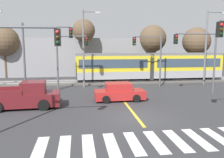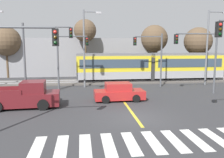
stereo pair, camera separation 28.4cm
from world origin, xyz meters
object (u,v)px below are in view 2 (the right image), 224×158
(street_lamp_east, at_px, (209,43))
(bare_tree_west, at_px, (85,31))
(light_rail_tram, at_px, (150,65))
(traffic_light_far_left, at_px, (68,52))
(street_lamp_centre, at_px, (86,44))
(bare_tree_east, at_px, (154,39))
(traffic_light_near_left, at_px, (12,59))
(bare_tree_far_east, at_px, (198,41))
(traffic_light_mid_left, at_px, (41,48))
(pickup_truck, at_px, (24,97))
(bare_tree_far_west, at_px, (6,41))
(traffic_light_mid_right, at_px, (202,51))
(sedan_crossing, at_px, (119,92))
(traffic_light_far_right, at_px, (152,52))

(street_lamp_east, distance_m, bare_tree_west, 16.04)
(light_rail_tram, xyz_separation_m, traffic_light_far_left, (-9.96, -4.33, 1.86))
(light_rail_tram, distance_m, street_lamp_centre, 9.11)
(street_lamp_east, relative_size, bare_tree_west, 1.05)
(street_lamp_centre, xyz_separation_m, bare_tree_east, (10.35, 8.76, 0.82))
(traffic_light_near_left, bearing_deg, bare_tree_far_east, 45.02)
(traffic_light_mid_left, bearing_deg, bare_tree_east, 43.76)
(pickup_truck, distance_m, bare_tree_far_west, 18.60)
(traffic_light_mid_right, xyz_separation_m, traffic_light_near_left, (-14.79, -8.52, -0.14))
(sedan_crossing, distance_m, bare_tree_east, 17.98)
(traffic_light_far_right, height_order, traffic_light_mid_right, traffic_light_mid_right)
(sedan_crossing, distance_m, traffic_light_near_left, 9.96)
(bare_tree_east, bearing_deg, traffic_light_mid_right, -88.06)
(traffic_light_far_left, height_order, street_lamp_centre, street_lamp_centre)
(pickup_truck, distance_m, bare_tree_west, 17.16)
(light_rail_tram, height_order, bare_tree_far_west, bare_tree_far_west)
(bare_tree_far_west, bearing_deg, light_rail_tram, -17.08)
(street_lamp_east, bearing_deg, pickup_truck, -157.10)
(traffic_light_near_left, bearing_deg, pickup_truck, 98.26)
(street_lamp_east, height_order, bare_tree_west, street_lamp_east)
(traffic_light_near_left, bearing_deg, bare_tree_far_west, 107.28)
(sedan_crossing, xyz_separation_m, bare_tree_far_east, (13.72, 13.65, 4.42))
(traffic_light_near_left, height_order, bare_tree_east, bare_tree_east)
(sedan_crossing, bearing_deg, street_lamp_east, 29.85)
(light_rail_tram, relative_size, traffic_light_mid_right, 2.95)
(light_rail_tram, xyz_separation_m, sedan_crossing, (-5.52, -9.78, -1.35))
(bare_tree_east, relative_size, bare_tree_far_east, 1.06)
(pickup_truck, bearing_deg, sedan_crossing, 10.57)
(traffic_light_far_right, xyz_separation_m, street_lamp_east, (6.96, 0.71, 0.98))
(traffic_light_far_right, bearing_deg, bare_tree_far_west, 151.68)
(traffic_light_far_right, relative_size, bare_tree_east, 0.78)
(traffic_light_near_left, distance_m, bare_tree_far_west, 23.42)
(traffic_light_near_left, relative_size, street_lamp_east, 0.70)
(traffic_light_mid_right, height_order, bare_tree_far_west, bare_tree_far_west)
(street_lamp_centre, relative_size, bare_tree_west, 1.03)
(bare_tree_far_east, bearing_deg, pickup_truck, -144.55)
(bare_tree_far_west, distance_m, bare_tree_far_east, 27.35)
(traffic_light_far_right, xyz_separation_m, bare_tree_east, (3.17, 9.62, 1.65))
(pickup_truck, relative_size, traffic_light_mid_left, 0.84)
(traffic_light_near_left, distance_m, bare_tree_far_east, 28.79)
(traffic_light_far_right, height_order, street_lamp_centre, street_lamp_centre)
(traffic_light_mid_left, relative_size, traffic_light_mid_right, 1.04)
(sedan_crossing, height_order, pickup_truck, pickup_truck)
(street_lamp_centre, bearing_deg, bare_tree_far_east, 22.88)
(traffic_light_far_left, bearing_deg, bare_tree_east, 39.62)
(traffic_light_far_right, xyz_separation_m, traffic_light_mid_right, (3.64, -4.06, 0.21))
(light_rail_tram, bearing_deg, street_lamp_centre, -159.61)
(traffic_light_far_left, xyz_separation_m, bare_tree_west, (1.85, 8.64, 2.61))
(bare_tree_far_east, bearing_deg, street_lamp_east, -107.50)
(traffic_light_far_left, xyz_separation_m, bare_tree_far_east, (18.16, 8.21, 1.21))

